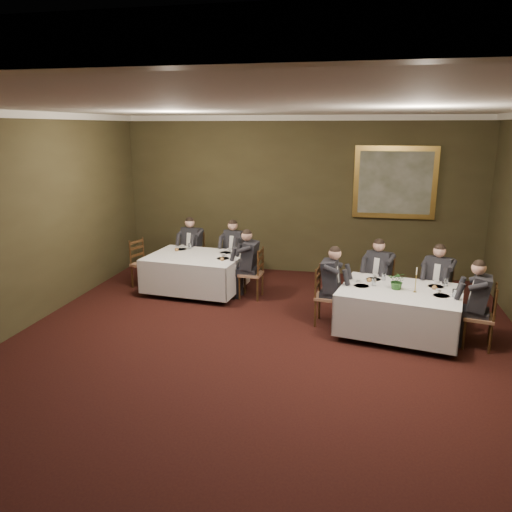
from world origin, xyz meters
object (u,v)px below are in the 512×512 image
at_px(diner_main_backright, 437,291).
at_px(chair_sec_endleft, 144,273).
at_px(diner_sec_backleft, 193,255).
at_px(chair_sec_backright, 236,268).
at_px(table_second, 196,270).
at_px(diner_main_endleft, 328,295).
at_px(chair_sec_backleft, 193,264).
at_px(diner_main_endright, 479,315).
at_px(diner_sec_endright, 251,272).
at_px(chair_sec_endright, 252,284).
at_px(chair_main_backright, 436,303).
at_px(table_main, 399,308).
at_px(diner_sec_backright, 235,258).
at_px(chair_main_backleft, 378,296).
at_px(painting, 395,183).
at_px(chair_main_endright, 478,329).
at_px(candlestick, 416,283).
at_px(diner_main_backleft, 378,284).
at_px(centerpiece, 398,280).
at_px(chair_main_endleft, 327,308).

xyz_separation_m(diner_main_backright, chair_sec_endleft, (-5.71, 0.68, -0.23)).
bearing_deg(diner_sec_backleft, chair_sec_backright, -173.44).
relative_size(table_second, diner_main_endleft, 1.48).
bearing_deg(chair_sec_backleft, diner_main_endright, 165.64).
relative_size(diner_main_backright, diner_sec_endright, 1.00).
bearing_deg(chair_sec_endright, chair_main_backright, -94.46).
relative_size(table_second, diner_sec_endright, 1.48).
height_order(table_main, diner_sec_backright, diner_sec_backright).
xyz_separation_m(table_main, diner_sec_backright, (-3.28, 2.28, 0.06)).
relative_size(chair_main_backleft, diner_main_backright, 0.74).
bearing_deg(diner_sec_backright, diner_main_backright, 177.41).
xyz_separation_m(chair_main_backleft, diner_sec_backright, (-2.98, 1.25, 0.23)).
bearing_deg(diner_main_backright, diner_sec_backleft, 4.19).
bearing_deg(chair_sec_endright, painting, -50.88).
xyz_separation_m(table_main, chair_main_endright, (1.15, -0.23, -0.17)).
bearing_deg(diner_sec_backleft, diner_main_endleft, 157.02).
xyz_separation_m(diner_sec_endright, candlestick, (2.91, -1.36, 0.40)).
bearing_deg(diner_main_backleft, diner_main_backright, -166.37).
height_order(table_second, diner_main_endleft, diner_main_endleft).
xyz_separation_m(chair_main_endright, diner_main_endright, (-0.01, 0.00, 0.23)).
bearing_deg(diner_sec_backleft, chair_main_backright, 174.17).
xyz_separation_m(chair_main_endright, chair_sec_backleft, (-5.42, 2.62, 0.00)).
relative_size(diner_main_backleft, chair_main_backright, 1.35).
distance_m(chair_sec_endleft, candlestick, 5.52).
bearing_deg(chair_sec_backleft, centerpiece, 161.97).
distance_m(diner_main_backright, chair_main_endleft, 1.93).
distance_m(chair_main_backright, diner_sec_backright, 4.22).
bearing_deg(table_main, chair_sec_backleft, 150.78).
relative_size(diner_main_backleft, chair_main_endleft, 1.35).
bearing_deg(diner_main_endright, diner_main_endleft, 90.49).
height_order(diner_main_endleft, centerpiece, diner_main_endleft).
distance_m(diner_main_backleft, chair_sec_endright, 2.41).
relative_size(chair_main_backleft, diner_sec_endright, 0.74).
bearing_deg(diner_main_backright, diner_main_endleft, 39.79).
bearing_deg(table_second, table_main, -19.75).
relative_size(diner_main_endright, chair_sec_endright, 1.35).
distance_m(table_main, chair_sec_backright, 4.00).
height_order(diner_main_backright, diner_sec_endright, same).
height_order(diner_main_backright, candlestick, diner_main_backright).
relative_size(diner_main_endright, diner_sec_endright, 1.00).
relative_size(table_second, diner_main_backleft, 1.48).
bearing_deg(chair_sec_backright, table_second, 74.34).
distance_m(table_main, chair_main_endleft, 1.19).
xyz_separation_m(table_main, diner_main_endright, (1.14, -0.23, 0.06)).
height_order(diner_sec_backleft, chair_sec_endleft, diner_sec_backleft).
xyz_separation_m(table_main, diner_sec_endright, (-2.71, 1.28, 0.06)).
distance_m(diner_main_backleft, diner_main_endleft, 1.15).
xyz_separation_m(table_second, chair_sec_backleft, (-0.40, 1.00, -0.17)).
height_order(chair_main_endleft, diner_sec_backleft, diner_sec_backleft).
distance_m(diner_sec_backleft, candlestick, 5.13).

